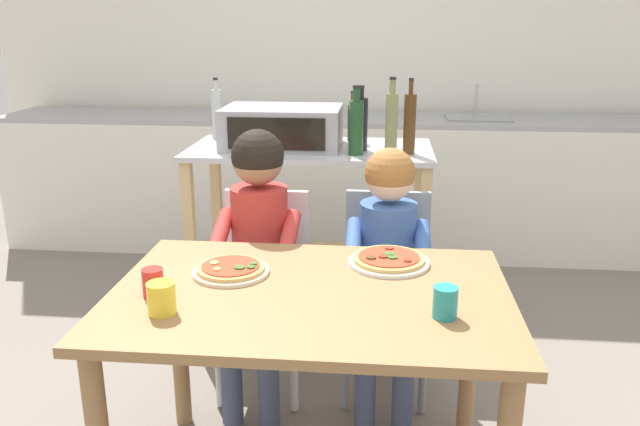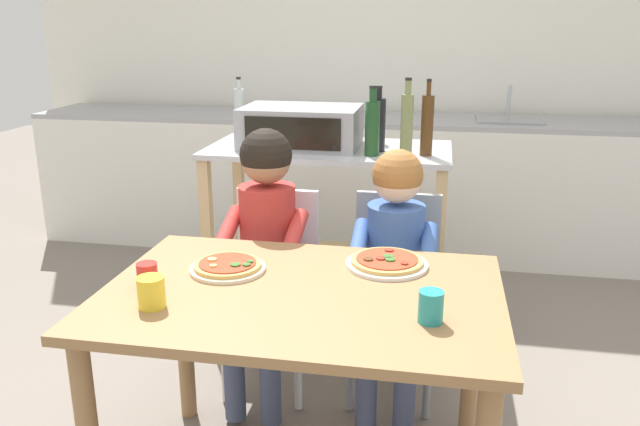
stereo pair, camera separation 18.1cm
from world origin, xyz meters
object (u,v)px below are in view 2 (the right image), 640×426
(child_in_blue_striped_shirt, at_px, (394,250))
(drinking_cup_teal, at_px, (431,307))
(child_in_red_shirt, at_px, (264,233))
(dining_chair_right, at_px, (395,281))
(bottle_squat_spirits, at_px, (374,122))
(drinking_cup_yellow, at_px, (151,292))
(bottle_clear_vinegar, at_px, (240,112))
(toaster_oven, at_px, (301,127))
(pizza_plate_white, at_px, (387,262))
(dining_chair_left, at_px, (273,275))
(dining_table, at_px, (302,323))
(bottle_tall_green_wine, at_px, (407,126))
(bottle_dark_olive_oil, at_px, (427,124))
(bottle_slim_sauce, at_px, (372,126))
(kitchen_island_cart, at_px, (328,206))
(drinking_cup_red, at_px, (147,276))
(pizza_plate_cream, at_px, (228,267))
(bottle_brown_beer, at_px, (378,124))

(child_in_blue_striped_shirt, relative_size, drinking_cup_teal, 11.50)
(child_in_red_shirt, bearing_deg, dining_chair_right, 16.67)
(bottle_squat_spirits, xyz_separation_m, drinking_cup_yellow, (-0.44, -1.65, -0.23))
(bottle_squat_spirits, xyz_separation_m, child_in_red_shirt, (-0.32, -0.92, -0.30))
(bottle_clear_vinegar, distance_m, child_in_red_shirt, 1.05)
(toaster_oven, distance_m, child_in_red_shirt, 0.79)
(dining_chair_right, bearing_deg, bottle_squat_spirits, 103.06)
(bottle_clear_vinegar, bearing_deg, pizza_plate_white, -54.51)
(drinking_cup_teal, bearing_deg, dining_chair_left, 128.97)
(dining_table, distance_m, child_in_blue_striped_shirt, 0.62)
(dining_chair_right, bearing_deg, dining_table, -108.55)
(bottle_tall_green_wine, height_order, bottle_dark_olive_oil, bottle_tall_green_wine)
(bottle_dark_olive_oil, bearing_deg, drinking_cup_teal, -87.46)
(bottle_slim_sauce, distance_m, bottle_dark_olive_oil, 0.24)
(bottle_clear_vinegar, relative_size, bottle_tall_green_wine, 0.87)
(bottle_dark_olive_oil, xyz_separation_m, child_in_red_shirt, (-0.59, -0.63, -0.34))
(pizza_plate_white, distance_m, drinking_cup_teal, 0.41)
(bottle_tall_green_wine, distance_m, child_in_blue_striped_shirt, 0.61)
(bottle_clear_vinegar, height_order, drinking_cup_yellow, bottle_clear_vinegar)
(child_in_red_shirt, relative_size, child_in_blue_striped_shirt, 1.07)
(kitchen_island_cart, distance_m, bottle_tall_green_wine, 0.63)
(kitchen_island_cart, height_order, child_in_red_shirt, child_in_red_shirt)
(bottle_tall_green_wine, height_order, drinking_cup_teal, bottle_tall_green_wine)
(dining_chair_right, relative_size, drinking_cup_red, 9.87)
(dining_chair_left, relative_size, child_in_blue_striped_shirt, 0.80)
(child_in_blue_striped_shirt, distance_m, pizza_plate_cream, 0.68)
(kitchen_island_cart, bearing_deg, bottle_tall_green_wine, -31.86)
(toaster_oven, distance_m, bottle_brown_beer, 0.38)
(kitchen_island_cart, xyz_separation_m, pizza_plate_white, (0.37, -1.04, 0.13))
(bottle_squat_spirits, relative_size, drinking_cup_yellow, 2.81)
(toaster_oven, xyz_separation_m, drinking_cup_yellow, (-0.11, -1.46, -0.23))
(bottle_tall_green_wine, distance_m, pizza_plate_cream, 1.11)
(dining_table, bearing_deg, bottle_clear_vinegar, 113.61)
(pizza_plate_white, xyz_separation_m, drinking_cup_red, (-0.68, -0.32, 0.03))
(bottle_slim_sauce, relative_size, drinking_cup_teal, 3.55)
(toaster_oven, relative_size, pizza_plate_cream, 2.28)
(bottle_clear_vinegar, xyz_separation_m, bottle_dark_olive_oil, (0.96, -0.29, 0.01))
(bottle_squat_spirits, xyz_separation_m, dining_chair_left, (-0.32, -0.80, -0.52))
(child_in_red_shirt, distance_m, child_in_blue_striped_shirt, 0.50)
(bottle_squat_spirits, height_order, child_in_red_shirt, bottle_squat_spirits)
(kitchen_island_cart, relative_size, drinking_cup_yellow, 13.07)
(drinking_cup_teal, bearing_deg, dining_table, 160.14)
(dining_chair_right, distance_m, drinking_cup_yellow, 1.11)
(drinking_cup_yellow, bearing_deg, bottle_tall_green_wine, 63.10)
(bottle_brown_beer, height_order, drinking_cup_yellow, bottle_brown_beer)
(bottle_dark_olive_oil, bearing_deg, bottle_brown_beer, 165.71)
(dining_chair_right, bearing_deg, drinking_cup_red, -131.60)
(bottle_clear_vinegar, height_order, pizza_plate_white, bottle_clear_vinegar)
(toaster_oven, distance_m, bottle_squat_spirits, 0.38)
(pizza_plate_cream, bearing_deg, bottle_clear_vinegar, 105.52)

